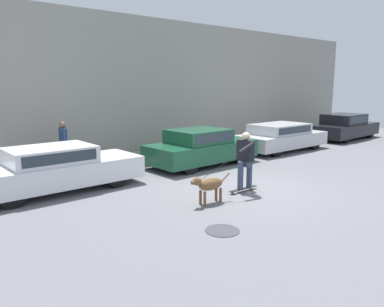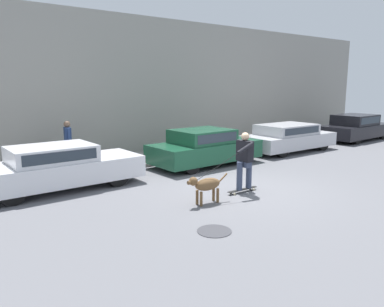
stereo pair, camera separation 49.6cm
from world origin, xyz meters
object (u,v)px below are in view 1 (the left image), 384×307
at_px(parked_car_2, 281,137).
at_px(pedestrian_with_bag, 63,142).
at_px(parked_car_1, 201,148).
at_px(skateboarder, 245,158).
at_px(parked_car_3, 344,127).
at_px(dog, 209,185).
at_px(parked_car_0, 56,169).

bearing_deg(parked_car_2, pedestrian_with_bag, 167.12).
xyz_separation_m(parked_car_1, skateboarder, (-1.34, -3.33, 0.29)).
distance_m(parked_car_2, skateboarder, 6.91).
height_order(parked_car_2, parked_car_3, parked_car_3).
bearing_deg(parked_car_3, pedestrian_with_bag, 169.39).
distance_m(parked_car_2, pedestrian_with_bag, 9.19).
relative_size(parked_car_1, dog, 3.47).
bearing_deg(dog, parked_car_3, -162.29).
bearing_deg(parked_car_1, parked_car_0, 178.41).
bearing_deg(parked_car_2, dog, -154.26).
bearing_deg(skateboarder, pedestrian_with_bag, -62.09).
xyz_separation_m(parked_car_2, parked_car_3, (5.52, -0.00, 0.04)).
distance_m(parked_car_2, dog, 8.29).
bearing_deg(parked_car_0, skateboarder, -41.02).
bearing_deg(skateboarder, dog, 6.74).
bearing_deg(pedestrian_with_bag, dog, -66.61).
xyz_separation_m(dog, pedestrian_with_bag, (-1.40, 5.67, 0.52)).
bearing_deg(pedestrian_with_bag, parked_car_0, -106.48).
xyz_separation_m(parked_car_3, dog, (-13.03, -3.49, -0.16)).
relative_size(parked_car_3, pedestrian_with_bag, 2.88).
bearing_deg(parked_car_3, parked_car_0, 177.94).
relative_size(parked_car_1, parked_car_3, 0.92).
relative_size(parked_car_0, dog, 3.79).
bearing_deg(skateboarder, parked_car_0, -39.94).
bearing_deg(parked_car_3, skateboarder, -166.00).
bearing_deg(dog, parked_car_0, -52.14).
relative_size(parked_car_3, skateboarder, 1.96).
distance_m(dog, skateboarder, 1.54).
height_order(parked_car_3, skateboarder, skateboarder).
distance_m(skateboarder, pedestrian_with_bag, 6.21).
bearing_deg(skateboarder, parked_car_1, -111.65).
relative_size(dog, skateboarder, 0.52).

